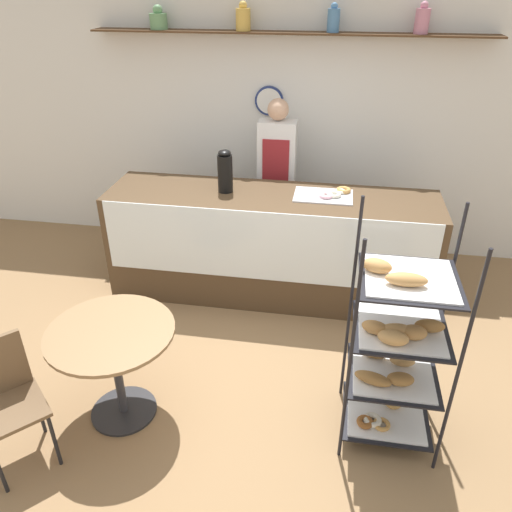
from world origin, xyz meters
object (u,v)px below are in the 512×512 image
at_px(pastry_rack, 395,349).
at_px(person_worker, 277,176).
at_px(cafe_table, 114,351).
at_px(cafe_chair, 4,392).
at_px(coffee_carafe, 225,171).
at_px(donut_tray_counter, 329,194).

relative_size(pastry_rack, person_worker, 0.92).
relative_size(cafe_table, cafe_chair, 0.97).
distance_m(pastry_rack, cafe_chair, 2.39).
xyz_separation_m(pastry_rack, cafe_chair, (-2.32, -0.57, -0.18)).
height_order(pastry_rack, cafe_chair, pastry_rack).
bearing_deg(cafe_chair, pastry_rack, -32.87).
bearing_deg(cafe_chair, cafe_table, -7.25).
distance_m(pastry_rack, coffee_carafe, 2.18).
distance_m(pastry_rack, donut_tray_counter, 1.72).
distance_m(person_worker, coffee_carafe, 0.78).
bearing_deg(person_worker, donut_tray_counter, -47.81).
xyz_separation_m(person_worker, cafe_table, (-0.77, -2.36, -0.39)).
relative_size(pastry_rack, cafe_table, 1.90).
height_order(person_worker, coffee_carafe, person_worker).
height_order(person_worker, cafe_table, person_worker).
height_order(coffee_carafe, donut_tray_counter, coffee_carafe).
distance_m(person_worker, donut_tray_counter, 0.81).
bearing_deg(pastry_rack, cafe_table, -175.36).
height_order(cafe_table, donut_tray_counter, donut_tray_counter).
height_order(person_worker, cafe_chair, person_worker).
relative_size(pastry_rack, donut_tray_counter, 3.10).
distance_m(cafe_table, cafe_chair, 0.67).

